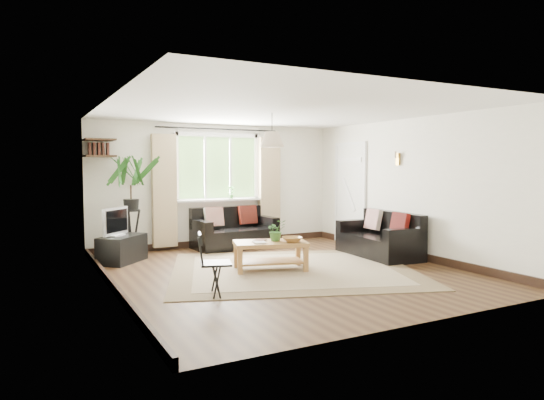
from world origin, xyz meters
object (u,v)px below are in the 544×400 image
coffee_table (270,256)px  palm_stand (131,206)px  sofa_back (235,229)px  folding_chair (216,264)px  sofa_right (379,235)px  tv_stand (122,249)px

coffee_table → palm_stand: size_ratio=0.61×
sofa_back → folding_chair: 3.50m
sofa_back → sofa_right: same height
sofa_back → palm_stand: (-1.94, 0.05, 0.51)m
sofa_back → sofa_right: size_ratio=1.00×
coffee_table → tv_stand: size_ratio=1.31×
coffee_table → palm_stand: (-1.61, 2.19, 0.66)m
palm_stand → coffee_table: bearing=-53.7°
sofa_back → folding_chair: bearing=-120.5°
folding_chair → palm_stand: bearing=23.3°
sofa_back → coffee_table: 2.17m
sofa_right → coffee_table: 2.21m
coffee_table → sofa_back: bearing=81.1°
coffee_table → palm_stand: 2.80m
coffee_table → tv_stand: 2.51m
coffee_table → palm_stand: bearing=126.3°
tv_stand → folding_chair: (0.62, -2.65, 0.17)m
coffee_table → folding_chair: folding_chair is taller
sofa_right → folding_chair: (-3.45, -1.12, 0.02)m
sofa_back → folding_chair: (-1.59, -3.12, 0.02)m
sofa_right → coffee_table: sofa_right is taller
sofa_back → sofa_right: (1.87, -2.00, 0.00)m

